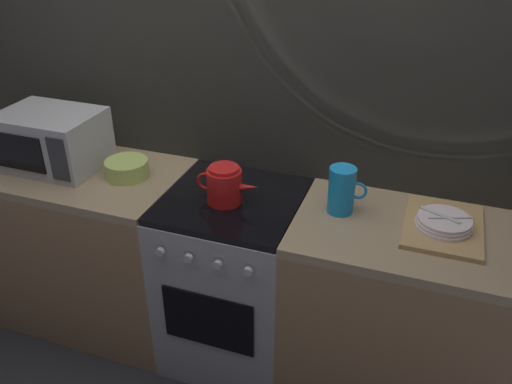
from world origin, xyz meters
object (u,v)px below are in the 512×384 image
(microwave, at_px, (52,140))
(mixing_bowl, at_px, (127,168))
(pitcher, at_px, (342,190))
(dish_pile, at_px, (443,224))
(stove_unit, at_px, (234,279))
(kettle, at_px, (225,185))

(microwave, distance_m, mixing_bowl, 0.40)
(pitcher, relative_size, dish_pile, 0.50)
(pitcher, bearing_deg, microwave, -178.28)
(mixing_bowl, xyz_separation_m, pitcher, (1.00, 0.03, 0.06))
(stove_unit, relative_size, pitcher, 4.50)
(stove_unit, relative_size, kettle, 3.16)
(kettle, height_order, pitcher, pitcher)
(kettle, bearing_deg, mixing_bowl, 173.16)
(microwave, bearing_deg, dish_pile, 1.27)
(kettle, bearing_deg, dish_pile, 5.59)
(microwave, distance_m, kettle, 0.91)
(kettle, bearing_deg, pitcher, 10.48)
(pitcher, height_order, dish_pile, pitcher)
(microwave, height_order, dish_pile, microwave)
(stove_unit, distance_m, microwave, 1.09)
(pitcher, bearing_deg, stove_unit, -173.73)
(kettle, xyz_separation_m, pitcher, (0.48, 0.09, 0.02))
(kettle, bearing_deg, stove_unit, 66.93)
(kettle, bearing_deg, microwave, 176.99)
(microwave, relative_size, mixing_bowl, 2.30)
(mixing_bowl, bearing_deg, stove_unit, -2.59)
(stove_unit, bearing_deg, microwave, 179.41)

